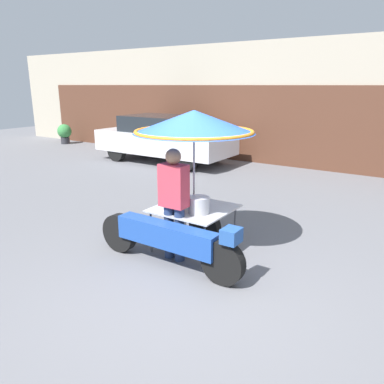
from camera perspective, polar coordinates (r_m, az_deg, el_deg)
name	(u,v)px	position (r m, az deg, el deg)	size (l,w,h in m)	color
ground_plane	(188,285)	(4.76, -0.61, -13.95)	(36.00, 36.00, 0.00)	slate
shopfront_building	(351,105)	(12.12, 23.09, 12.10)	(28.00, 2.06, 3.64)	#B2A893
vendor_motorcycle_cart	(190,149)	(5.18, -0.29, 6.56)	(2.30, 1.70, 2.05)	black
vendor_person	(174,199)	(5.09, -2.78, -1.12)	(0.38, 0.22, 1.58)	navy
parked_car	(163,138)	(12.00, -4.43, 8.21)	(4.38, 1.81, 1.45)	black
potted_plant	(65,133)	(16.63, -18.85, 8.57)	(0.57, 0.57, 0.81)	#2D2D33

